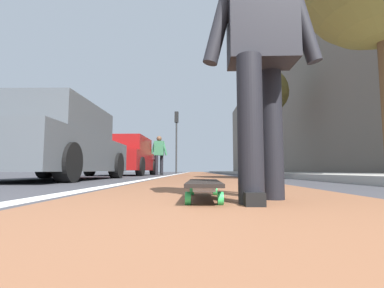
{
  "coord_description": "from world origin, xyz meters",
  "views": [
    {
      "loc": [
        -0.81,
        0.15,
        0.18
      ],
      "look_at": [
        8.22,
        0.28,
        1.04
      ],
      "focal_mm": 26.39,
      "sensor_mm": 36.0,
      "label": 1
    }
  ],
  "objects": [
    {
      "name": "pedestrian_distant",
      "position": [
        11.53,
        1.77,
        0.98
      ],
      "size": [
        0.48,
        0.75,
        1.71
      ],
      "color": "black",
      "rests_on": "ground"
    },
    {
      "name": "parked_car_mid",
      "position": [
        10.33,
        2.97,
        0.73
      ],
      "size": [
        4.11,
        2.11,
        1.5
      ],
      "color": "maroon",
      "rests_on": "ground"
    },
    {
      "name": "traffic_light",
      "position": [
        19.63,
        1.58,
        3.11
      ],
      "size": [
        0.33,
        0.28,
        4.52
      ],
      "color": "#2D2D2D",
      "rests_on": "ground"
    },
    {
      "name": "building_facade",
      "position": [
        22.0,
        -6.09,
        4.56
      ],
      "size": [
        40.0,
        1.2,
        9.12
      ],
      "primitive_type": "cube",
      "color": "#6E655A",
      "rests_on": "ground"
    },
    {
      "name": "sidewalk_curb",
      "position": [
        18.0,
        -3.58,
        0.06
      ],
      "size": [
        52.0,
        3.2,
        0.12
      ],
      "primitive_type": "cube",
      "color": "#9E9B93",
      "rests_on": "ground"
    },
    {
      "name": "skater_person",
      "position": [
        0.84,
        -0.24,
        0.94
      ],
      "size": [
        0.46,
        0.72,
        1.64
      ],
      "color": "black",
      "rests_on": "ground"
    },
    {
      "name": "parked_car_near",
      "position": [
        4.69,
        2.95,
        0.7
      ],
      "size": [
        4.17,
        1.97,
        1.47
      ],
      "color": "#4C5156",
      "rests_on": "ground"
    },
    {
      "name": "skateboard",
      "position": [
        0.99,
        0.1,
        0.09
      ],
      "size": [
        0.84,
        0.22,
        0.11
      ],
      "color": "green",
      "rests_on": "ground"
    },
    {
      "name": "ground_plane",
      "position": [
        10.0,
        0.0,
        0.0
      ],
      "size": [
        80.0,
        80.0,
        0.0
      ],
      "primitive_type": "plane",
      "color": "#38383D"
    },
    {
      "name": "lane_stripe_white",
      "position": [
        20.0,
        1.18,
        0.0
      ],
      "size": [
        52.0,
        0.16,
        0.01
      ],
      "primitive_type": "cube",
      "color": "silver",
      "rests_on": "ground"
    },
    {
      "name": "street_tree_mid",
      "position": [
        12.57,
        -3.18,
        3.94
      ],
      "size": [
        2.28,
        2.28,
        5.12
      ],
      "color": "brown",
      "rests_on": "ground"
    },
    {
      "name": "bike_lane_paint",
      "position": [
        24.0,
        0.0,
        0.0
      ],
      "size": [
        56.0,
        2.05,
        0.0
      ],
      "primitive_type": "cube",
      "color": "brown",
      "rests_on": "ground"
    }
  ]
}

